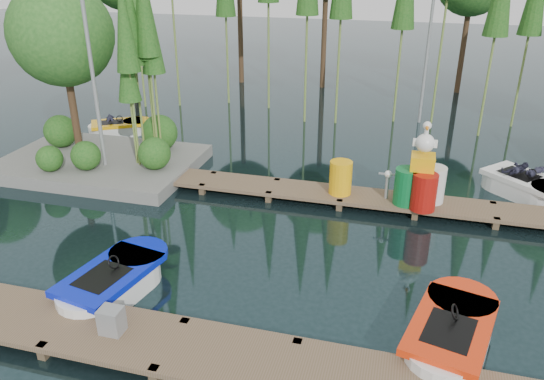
% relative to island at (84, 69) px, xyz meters
% --- Properties ---
extents(ground_plane, '(90.00, 90.00, 0.00)m').
position_rel_island_xyz_m(ground_plane, '(6.30, -3.29, -3.18)').
color(ground_plane, '#1A2E32').
extents(near_dock, '(18.00, 1.50, 0.50)m').
position_rel_island_xyz_m(near_dock, '(6.30, -7.79, -2.95)').
color(near_dock, brown).
rests_on(near_dock, ground).
extents(far_dock, '(15.00, 1.20, 0.50)m').
position_rel_island_xyz_m(far_dock, '(7.30, -0.79, -2.95)').
color(far_dock, brown).
rests_on(far_dock, ground).
extents(island, '(6.20, 4.20, 6.75)m').
position_rel_island_xyz_m(island, '(0.00, 0.00, 0.00)').
color(island, slate).
rests_on(island, ground).
extents(lamp_island, '(0.30, 0.30, 7.25)m').
position_rel_island_xyz_m(lamp_island, '(0.80, -0.79, 1.08)').
color(lamp_island, gray).
rests_on(lamp_island, ground).
extents(lamp_rear, '(0.30, 0.30, 7.25)m').
position_rel_island_xyz_m(lamp_rear, '(10.30, 7.71, 1.08)').
color(lamp_rear, gray).
rests_on(lamp_rear, ground).
extents(boat_blue, '(1.76, 2.98, 0.94)m').
position_rel_island_xyz_m(boat_blue, '(4.35, -6.39, -2.91)').
color(boat_blue, white).
rests_on(boat_blue, ground).
extents(boat_red, '(1.94, 3.08, 0.96)m').
position_rel_island_xyz_m(boat_red, '(11.06, -6.29, -2.91)').
color(boat_red, white).
rests_on(boat_red, ground).
extents(boat_yellow_far, '(2.59, 2.17, 1.19)m').
position_rel_island_xyz_m(boat_yellow_far, '(-0.97, 3.03, -2.93)').
color(boat_yellow_far, white).
rests_on(boat_yellow_far, ground).
extents(boat_white_far, '(2.94, 2.85, 1.34)m').
position_rel_island_xyz_m(boat_white_far, '(13.39, 1.08, -2.88)').
color(boat_white_far, white).
rests_on(boat_white_far, ground).
extents(utility_cabinet, '(0.40, 0.34, 0.49)m').
position_rel_island_xyz_m(utility_cabinet, '(5.18, -7.79, -2.64)').
color(utility_cabinet, gray).
rests_on(utility_cabinet, near_dock).
extents(yellow_barrel, '(0.63, 0.63, 0.95)m').
position_rel_island_xyz_m(yellow_barrel, '(8.24, -0.79, -2.41)').
color(yellow_barrel, '#FEB20D').
rests_on(yellow_barrel, far_dock).
extents(drum_cluster, '(1.34, 1.22, 2.30)m').
position_rel_island_xyz_m(drum_cluster, '(10.41, -0.95, -2.21)').
color(drum_cluster, '#0B672D').
rests_on(drum_cluster, far_dock).
extents(seagull_post, '(0.51, 0.28, 0.82)m').
position_rel_island_xyz_m(seagull_post, '(9.53, -0.79, -2.33)').
color(seagull_post, gray).
rests_on(seagull_post, far_dock).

